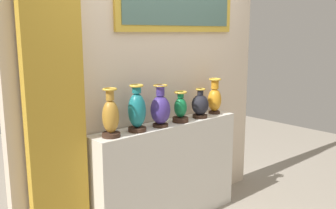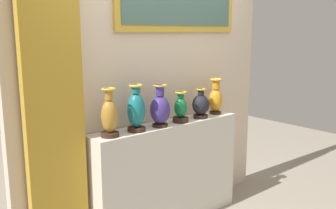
{
  "view_description": "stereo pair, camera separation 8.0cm",
  "coord_description": "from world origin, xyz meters",
  "px_view_note": "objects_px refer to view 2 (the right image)",
  "views": [
    {
      "loc": [
        -2.23,
        -2.5,
        1.83
      ],
      "look_at": [
        0.0,
        0.0,
        1.17
      ],
      "focal_mm": 39.64,
      "sensor_mm": 36.0,
      "label": 1
    },
    {
      "loc": [
        -2.17,
        -2.55,
        1.83
      ],
      "look_at": [
        0.0,
        0.0,
        1.17
      ],
      "focal_mm": 39.64,
      "sensor_mm": 36.0,
      "label": 2
    }
  ],
  "objects_px": {
    "vase_onyx": "(201,105)",
    "vase_amber": "(216,98)",
    "vase_emerald": "(181,109)",
    "vase_indigo": "(160,109)",
    "vase_ochre": "(109,116)",
    "vase_teal": "(136,110)"
  },
  "relations": [
    {
      "from": "vase_emerald",
      "to": "vase_amber",
      "type": "xyz_separation_m",
      "value": [
        0.52,
        0.03,
        0.04
      ]
    },
    {
      "from": "vase_indigo",
      "to": "vase_ochre",
      "type": "bearing_deg",
      "value": 178.52
    },
    {
      "from": "vase_emerald",
      "to": "vase_onyx",
      "type": "distance_m",
      "value": 0.27
    },
    {
      "from": "vase_emerald",
      "to": "vase_ochre",
      "type": "bearing_deg",
      "value": 179.61
    },
    {
      "from": "vase_teal",
      "to": "vase_indigo",
      "type": "height_order",
      "value": "vase_teal"
    },
    {
      "from": "vase_emerald",
      "to": "vase_amber",
      "type": "relative_size",
      "value": 0.8
    },
    {
      "from": "vase_indigo",
      "to": "vase_amber",
      "type": "bearing_deg",
      "value": 2.99
    },
    {
      "from": "vase_ochre",
      "to": "vase_teal",
      "type": "height_order",
      "value": "vase_teal"
    },
    {
      "from": "vase_ochre",
      "to": "vase_onyx",
      "type": "xyz_separation_m",
      "value": [
        1.04,
        -0.01,
        -0.04
      ]
    },
    {
      "from": "vase_onyx",
      "to": "vase_emerald",
      "type": "bearing_deg",
      "value": 179.69
    },
    {
      "from": "vase_indigo",
      "to": "vase_emerald",
      "type": "xyz_separation_m",
      "value": [
        0.26,
        0.01,
        -0.03
      ]
    },
    {
      "from": "vase_onyx",
      "to": "vase_amber",
      "type": "bearing_deg",
      "value": 7.65
    },
    {
      "from": "vase_teal",
      "to": "vase_emerald",
      "type": "xyz_separation_m",
      "value": [
        0.51,
        -0.0,
        -0.06
      ]
    },
    {
      "from": "vase_teal",
      "to": "vase_emerald",
      "type": "height_order",
      "value": "vase_teal"
    },
    {
      "from": "vase_indigo",
      "to": "vase_teal",
      "type": "bearing_deg",
      "value": 177.07
    },
    {
      "from": "vase_emerald",
      "to": "vase_amber",
      "type": "bearing_deg",
      "value": 3.58
    },
    {
      "from": "vase_teal",
      "to": "vase_amber",
      "type": "xyz_separation_m",
      "value": [
        1.03,
        0.03,
        -0.02
      ]
    },
    {
      "from": "vase_amber",
      "to": "vase_ochre",
      "type": "bearing_deg",
      "value": -178.79
    },
    {
      "from": "vase_teal",
      "to": "vase_amber",
      "type": "distance_m",
      "value": 1.03
    },
    {
      "from": "vase_emerald",
      "to": "vase_onyx",
      "type": "xyz_separation_m",
      "value": [
        0.27,
        -0.0,
        0.0
      ]
    },
    {
      "from": "vase_ochre",
      "to": "vase_onyx",
      "type": "bearing_deg",
      "value": -0.37
    },
    {
      "from": "vase_indigo",
      "to": "vase_onyx",
      "type": "height_order",
      "value": "vase_indigo"
    }
  ]
}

